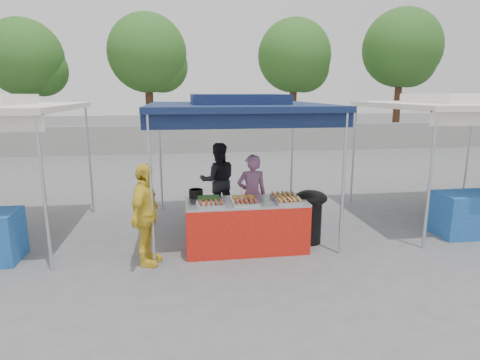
{
  "coord_description": "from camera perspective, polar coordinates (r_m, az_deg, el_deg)",
  "views": [
    {
      "loc": [
        -1.03,
        -6.4,
        2.62
      ],
      "look_at": [
        0.0,
        0.6,
        1.05
      ],
      "focal_mm": 30.0,
      "sensor_mm": 36.0,
      "label": 1
    }
  ],
  "objects": [
    {
      "name": "crate_right",
      "position": [
        7.58,
        1.89,
        -6.65
      ],
      "size": [
        0.45,
        0.31,
        0.27
      ],
      "primitive_type": "cube",
      "color": "#143AA9",
      "rests_on": "ground_plane"
    },
    {
      "name": "skewer_cup",
      "position": [
        6.44,
        0.27,
        -3.03
      ],
      "size": [
        0.07,
        0.07,
        0.09
      ],
      "primitive_type": "cylinder",
      "color": "silver",
      "rests_on": "vendor_table"
    },
    {
      "name": "ground_plane",
      "position": [
        7.0,
        0.73,
        -9.49
      ],
      "size": [
        80.0,
        80.0,
        0.0
      ],
      "primitive_type": "plane",
      "color": "#5E5E60"
    },
    {
      "name": "food_tray_fm",
      "position": [
        6.4,
        0.83,
        -3.22
      ],
      "size": [
        0.42,
        0.3,
        0.07
      ],
      "color": "silver",
      "rests_on": "vendor_table"
    },
    {
      "name": "food_tray_fr",
      "position": [
        6.53,
        6.98,
        -3.0
      ],
      "size": [
        0.42,
        0.3,
        0.07
      ],
      "color": "silver",
      "rests_on": "vendor_table"
    },
    {
      "name": "food_tray_bm",
      "position": [
        6.68,
        0.41,
        -2.55
      ],
      "size": [
        0.42,
        0.3,
        0.07
      ],
      "color": "silver",
      "rests_on": "vendor_table"
    },
    {
      "name": "tree_3",
      "position": [
        22.88,
        22.26,
        16.56
      ],
      "size": [
        3.91,
        3.91,
        6.71
      ],
      "color": "#43281A",
      "rests_on": "ground_plane"
    },
    {
      "name": "helper_man",
      "position": [
        8.41,
        -3.13,
        -0.06
      ],
      "size": [
        0.79,
        0.63,
        1.59
      ],
      "primitive_type": "imported",
      "rotation": [
        0.0,
        0.0,
        3.18
      ],
      "color": "black",
      "rests_on": "ground_plane"
    },
    {
      "name": "food_tray_bl",
      "position": [
        6.62,
        -4.48,
        -2.73
      ],
      "size": [
        0.42,
        0.3,
        0.07
      ],
      "color": "silver",
      "rests_on": "vendor_table"
    },
    {
      "name": "cooking_pot",
      "position": [
        6.87,
        -6.29,
        -1.91
      ],
      "size": [
        0.24,
        0.24,
        0.14
      ],
      "primitive_type": "cylinder",
      "color": "black",
      "rests_on": "vendor_table"
    },
    {
      "name": "food_tray_fl",
      "position": [
        6.32,
        -4.07,
        -3.46
      ],
      "size": [
        0.42,
        0.3,
        0.07
      ],
      "color": "silver",
      "rests_on": "vendor_table"
    },
    {
      "name": "customer_person",
      "position": [
        6.24,
        -13.28,
        -4.86
      ],
      "size": [
        0.62,
        1.0,
        1.59
      ],
      "primitive_type": "imported",
      "rotation": [
        0.0,
        0.0,
        1.3
      ],
      "color": "yellow",
      "rests_on": "ground_plane"
    },
    {
      "name": "neighbor_stall_right",
      "position": [
        8.97,
        29.9,
        4.31
      ],
      "size": [
        3.2,
        3.2,
        2.57
      ],
      "color": "silver",
      "rests_on": "ground_plane"
    },
    {
      "name": "vendor_table",
      "position": [
        6.76,
        0.87,
        -6.46
      ],
      "size": [
        2.0,
        0.8,
        0.85
      ],
      "color": "red",
      "rests_on": "ground_plane"
    },
    {
      "name": "vendor_woman",
      "position": [
        7.35,
        1.69,
        -2.17
      ],
      "size": [
        0.57,
        0.4,
        1.52
      ],
      "primitive_type": "imported",
      "rotation": [
        0.0,
        0.0,
        3.2
      ],
      "color": "#8F5B84",
      "rests_on": "ground_plane"
    },
    {
      "name": "food_tray_br",
      "position": [
        6.85,
        6.24,
        -2.26
      ],
      "size": [
        0.42,
        0.3,
        0.07
      ],
      "color": "silver",
      "rests_on": "vendor_table"
    },
    {
      "name": "tree_2",
      "position": [
        20.68,
        8.08,
        16.68
      ],
      "size": [
        3.59,
        3.55,
        6.1
      ],
      "color": "#43281A",
      "rests_on": "ground_plane"
    },
    {
      "name": "crate_stacked",
      "position": [
        7.5,
        1.9,
        -4.76
      ],
      "size": [
        0.43,
        0.3,
        0.26
      ],
      "primitive_type": "cube",
      "color": "#143AA9",
      "rests_on": "crate_right"
    },
    {
      "name": "wok_burner",
      "position": [
        7.12,
        9.99,
        -4.49
      ],
      "size": [
        0.56,
        0.56,
        0.95
      ],
      "rotation": [
        0.0,
        0.0,
        -0.31
      ],
      "color": "black",
      "rests_on": "ground_plane"
    },
    {
      "name": "tree_1",
      "position": [
        19.51,
        -12.58,
        16.75
      ],
      "size": [
        3.59,
        3.54,
        6.09
      ],
      "color": "#43281A",
      "rests_on": "ground_plane"
    },
    {
      "name": "main_canopy",
      "position": [
        7.45,
        -0.42,
        10.58
      ],
      "size": [
        3.2,
        3.2,
        2.57
      ],
      "color": "silver",
      "rests_on": "ground_plane"
    },
    {
      "name": "tree_0",
      "position": [
        20.37,
        -27.92,
        14.71
      ],
      "size": [
        3.4,
        3.32,
        5.71
      ],
      "color": "#43281A",
      "rests_on": "ground_plane"
    },
    {
      "name": "crate_left",
      "position": [
        7.37,
        -1.96,
        -6.97
      ],
      "size": [
        0.55,
        0.39,
        0.33
      ],
      "primitive_type": "cube",
      "color": "#143AA9",
      "rests_on": "ground_plane"
    },
    {
      "name": "back_wall",
      "position": [
        17.55,
        -4.99,
        5.84
      ],
      "size": [
        40.0,
        0.25,
        1.2
      ],
      "primitive_type": "cube",
      "color": "gray",
      "rests_on": "ground_plane"
    }
  ]
}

